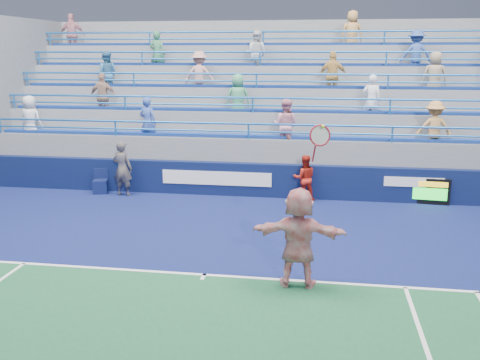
% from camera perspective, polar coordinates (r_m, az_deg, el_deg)
% --- Properties ---
extents(ground, '(120.00, 120.00, 0.00)m').
position_cam_1_polar(ground, '(11.47, -3.82, -10.15)').
color(ground, '#333538').
extents(sponsor_wall, '(18.00, 0.32, 1.10)m').
position_cam_1_polar(sponsor_wall, '(17.38, 0.81, 0.03)').
color(sponsor_wall, '#0A153A').
rests_on(sponsor_wall, ground).
extents(bleacher_stand, '(18.00, 5.60, 6.13)m').
position_cam_1_polar(bleacher_stand, '(20.87, 2.25, 5.08)').
color(bleacher_stand, slate).
rests_on(bleacher_stand, ground).
extents(serve_speed_board, '(1.20, 0.24, 0.82)m').
position_cam_1_polar(serve_speed_board, '(17.46, 19.59, -1.16)').
color(serve_speed_board, black).
rests_on(serve_speed_board, ground).
extents(judge_chair, '(0.56, 0.56, 0.82)m').
position_cam_1_polar(judge_chair, '(18.40, -14.62, -0.58)').
color(judge_chair, '#0D1640').
rests_on(judge_chair, ground).
extents(tennis_player, '(1.91, 0.63, 3.28)m').
position_cam_1_polar(tennis_player, '(10.68, 6.26, -6.09)').
color(tennis_player, white).
rests_on(tennis_player, ground).
extents(line_judge, '(0.71, 0.51, 1.82)m').
position_cam_1_polar(line_judge, '(17.78, -12.43, 1.20)').
color(line_judge, '#131435').
rests_on(line_judge, ground).
extents(ball_girl, '(0.80, 0.67, 1.47)m').
position_cam_1_polar(ball_girl, '(16.91, 6.88, 0.20)').
color(ball_girl, '#AE1F13').
rests_on(ball_girl, ground).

